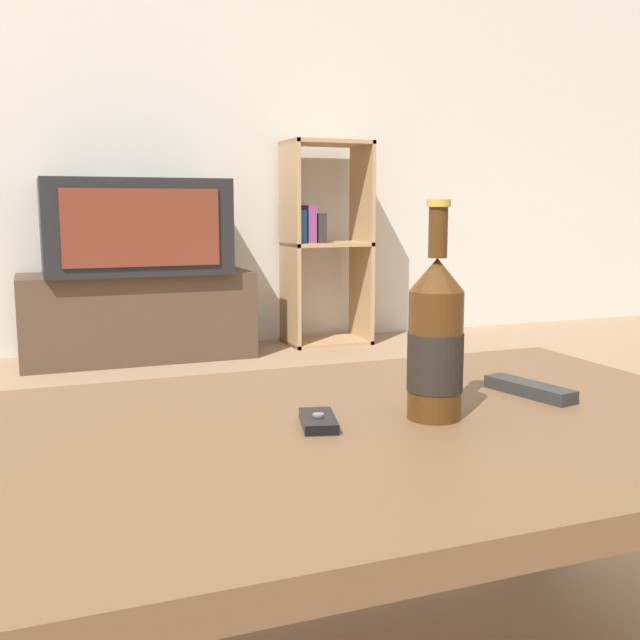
{
  "coord_description": "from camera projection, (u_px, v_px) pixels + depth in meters",
  "views": [
    {
      "loc": [
        -0.43,
        -0.91,
        0.74
      ],
      "look_at": [
        0.03,
        0.29,
        0.54
      ],
      "focal_mm": 42.0,
      "sensor_mm": 36.0,
      "label": 1
    }
  ],
  "objects": [
    {
      "name": "tv_stand",
      "position": [
        138.0,
        316.0,
        3.62
      ],
      "size": [
        1.09,
        0.41,
        0.42
      ],
      "color": "#4C3828",
      "rests_on": "ground_plane"
    },
    {
      "name": "television",
      "position": [
        135.0,
        226.0,
        3.55
      ],
      "size": [
        0.84,
        0.5,
        0.44
      ],
      "color": "black",
      "rests_on": "tv_stand"
    },
    {
      "name": "coffee_table",
      "position": [
        374.0,
        464.0,
        1.04
      ],
      "size": [
        1.12,
        0.75,
        0.44
      ],
      "color": "brown",
      "rests_on": "ground_plane"
    },
    {
      "name": "beer_bottle",
      "position": [
        435.0,
        342.0,
        1.04
      ],
      "size": [
        0.08,
        0.08,
        0.3
      ],
      "color": "#47280F",
      "rests_on": "coffee_table"
    },
    {
      "name": "remote_control",
      "position": [
        529.0,
        389.0,
        1.18
      ],
      "size": [
        0.07,
        0.16,
        0.02
      ],
      "rotation": [
        0.0,
        0.0,
        0.22
      ],
      "color": "#282828",
      "rests_on": "coffee_table"
    },
    {
      "name": "cell_phone",
      "position": [
        318.0,
        421.0,
        1.01
      ],
      "size": [
        0.07,
        0.1,
        0.02
      ],
      "rotation": [
        0.0,
        0.0,
        -0.26
      ],
      "color": "black",
      "rests_on": "coffee_table"
    },
    {
      "name": "back_wall",
      "position": [
        114.0,
        91.0,
        3.69
      ],
      "size": [
        8.0,
        0.05,
        2.6
      ],
      "color": "beige",
      "rests_on": "ground_plane"
    },
    {
      "name": "bookshelf",
      "position": [
        323.0,
        241.0,
        3.97
      ],
      "size": [
        0.43,
        0.3,
        1.07
      ],
      "color": "tan",
      "rests_on": "ground_plane"
    }
  ]
}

